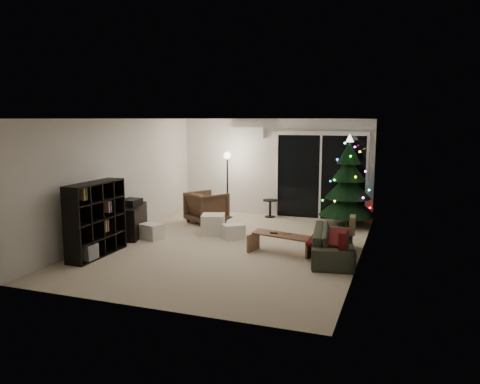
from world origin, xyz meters
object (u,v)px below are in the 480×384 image
Objects in this scene: armchair at (207,207)px; christmas_tree at (348,180)px; media_cabinet at (132,221)px; coffee_table at (282,244)px; bookshelf at (88,219)px; sofa at (334,243)px.

christmas_tree reaches higher than armchair.
coffee_table is at bearing -20.35° from media_cabinet.
coffee_table is 0.54× the size of christmas_tree.
christmas_tree is (4.20, 2.67, 0.74)m from media_cabinet.
christmas_tree is (0.86, 2.83, 0.89)m from coffee_table.
bookshelf is at bearing 105.16° from armchair.
christmas_tree is at bearing 14.90° from media_cabinet.
bookshelf is 3.61m from coffee_table.
bookshelf reaches higher than media_cabinet.
bookshelf is 1.64× the size of armchair.
armchair is (0.95, 3.23, -0.30)m from bookshelf.
armchair is at bearing 154.82° from coffee_table.
bookshelf is at bearing 98.98° from sofa.
media_cabinet is at bearing -147.56° from christmas_tree.
bookshelf reaches higher than sofa.
media_cabinet is at bearing 113.45° from bookshelf.
media_cabinet reaches higher than sofa.
bookshelf is 4.52m from sofa.
coffee_table is at bearing 85.18° from sofa.
christmas_tree is (3.24, 0.87, 0.70)m from armchair.
media_cabinet is (0.00, 1.43, -0.35)m from bookshelf.
media_cabinet is 2.03m from armchair.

